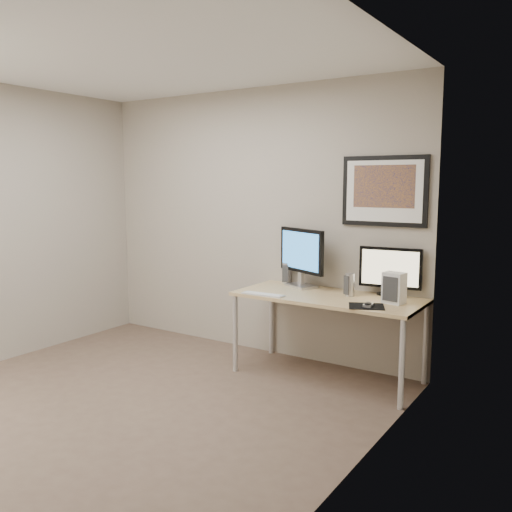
% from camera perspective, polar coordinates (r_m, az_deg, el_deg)
% --- Properties ---
extents(floor, '(3.60, 3.60, 0.00)m').
position_cam_1_polar(floor, '(4.43, -12.91, -14.97)').
color(floor, brown).
rests_on(floor, ground).
extents(room, '(3.60, 3.60, 3.60)m').
position_cam_1_polar(room, '(4.41, -9.34, 6.99)').
color(room, white).
rests_on(room, ground).
extents(desk, '(1.60, 0.70, 0.73)m').
position_cam_1_polar(desk, '(4.72, 7.58, -4.93)').
color(desk, '#A3824F').
rests_on(desk, floor).
extents(framed_art, '(0.75, 0.04, 0.60)m').
position_cam_1_polar(framed_art, '(4.77, 13.34, 6.68)').
color(framed_art, black).
rests_on(framed_art, room).
extents(monitor_large, '(0.56, 0.29, 0.54)m').
position_cam_1_polar(monitor_large, '(5.01, 4.81, 0.13)').
color(monitor_large, silver).
rests_on(monitor_large, desk).
extents(monitor_tv, '(0.53, 0.14, 0.42)m').
position_cam_1_polar(monitor_tv, '(4.75, 13.94, -1.45)').
color(monitor_tv, black).
rests_on(monitor_tv, desk).
extents(speaker_left, '(0.09, 0.09, 0.20)m').
position_cam_1_polar(speaker_left, '(5.21, 3.24, -1.80)').
color(speaker_left, silver).
rests_on(speaker_left, desk).
extents(speaker_right, '(0.10, 0.10, 0.20)m').
position_cam_1_polar(speaker_right, '(4.69, 9.84, -3.00)').
color(speaker_right, silver).
rests_on(speaker_right, desk).
extents(keyboard, '(0.39, 0.12, 0.01)m').
position_cam_1_polar(keyboard, '(4.68, 0.75, -4.05)').
color(keyboard, silver).
rests_on(keyboard, desk).
extents(mousepad, '(0.35, 0.33, 0.00)m').
position_cam_1_polar(mousepad, '(4.35, 11.55, -5.20)').
color(mousepad, black).
rests_on(mousepad, desk).
extents(mouse, '(0.07, 0.11, 0.03)m').
position_cam_1_polar(mouse, '(4.33, 11.71, -4.99)').
color(mouse, black).
rests_on(mouse, mousepad).
extents(fan_unit, '(0.18, 0.15, 0.25)m').
position_cam_1_polar(fan_unit, '(4.48, 14.33, -3.28)').
color(fan_unit, silver).
rests_on(fan_unit, desk).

